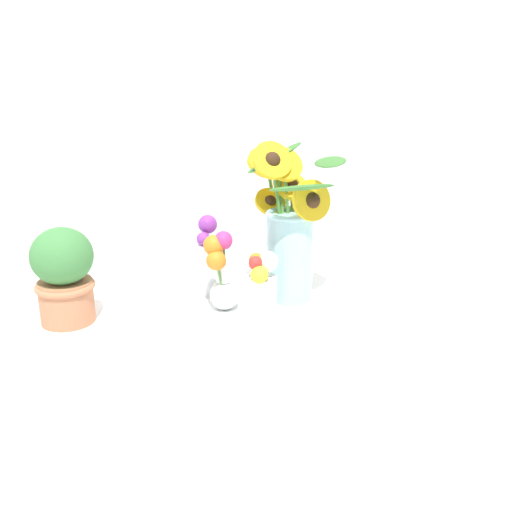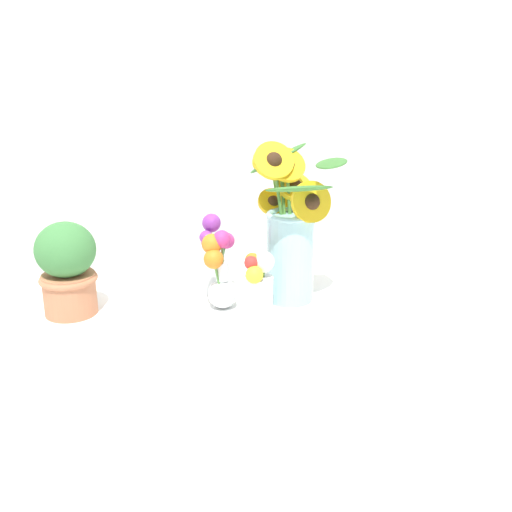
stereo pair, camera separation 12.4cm
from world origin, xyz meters
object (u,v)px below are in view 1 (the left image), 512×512
object	(u,v)px
vase_small_center	(262,284)
vase_bulb_right	(221,274)
vase_small_back	(209,259)
serving_tray	(256,304)
mason_jar_sunflowers	(289,227)
potted_plant	(64,274)

from	to	relation	value
vase_small_center	vase_bulb_right	world-z (taller)	vase_bulb_right
vase_bulb_right	vase_small_back	distance (m)	0.10
serving_tray	vase_bulb_right	distance (m)	0.12
vase_small_center	vase_small_back	size ratio (longest dim) A/B	0.78
mason_jar_sunflowers	vase_small_back	distance (m)	0.19
mason_jar_sunflowers	potted_plant	size ratio (longest dim) A/B	1.71
potted_plant	vase_bulb_right	bearing A→B (deg)	-23.23
serving_tray	potted_plant	bearing A→B (deg)	162.62
potted_plant	mason_jar_sunflowers	bearing A→B (deg)	-15.82
vase_bulb_right	potted_plant	bearing A→B (deg)	156.77
mason_jar_sunflowers	vase_small_center	bearing A→B (deg)	-147.52
vase_small_back	serving_tray	bearing A→B (deg)	-54.25
vase_bulb_right	vase_small_back	bearing A→B (deg)	80.64
potted_plant	serving_tray	bearing A→B (deg)	-17.38
serving_tray	mason_jar_sunflowers	distance (m)	0.18
serving_tray	vase_small_back	distance (m)	0.14
vase_bulb_right	potted_plant	distance (m)	0.31
serving_tray	vase_small_back	xyz separation A→B (m)	(-0.07, 0.09, 0.08)
mason_jar_sunflowers	vase_bulb_right	xyz separation A→B (m)	(-0.16, 0.00, -0.08)
vase_bulb_right	vase_small_center	bearing A→B (deg)	-46.82
serving_tray	vase_bulb_right	size ratio (longest dim) A/B	2.63
vase_small_back	vase_small_center	bearing A→B (deg)	-75.17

